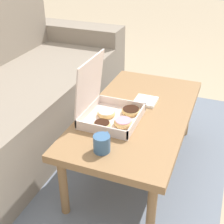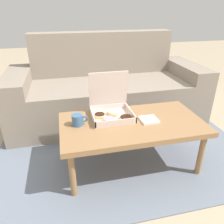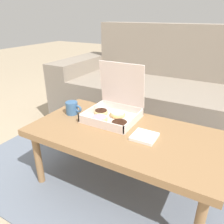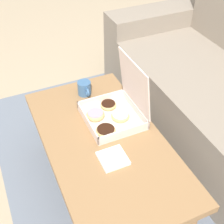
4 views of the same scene
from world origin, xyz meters
name	(u,v)px [view 3 (image 3 of 4)]	position (x,y,z in m)	size (l,w,h in m)	color
ground_plane	(128,177)	(0.00, 0.00, 0.00)	(12.00, 12.00, 0.00)	tan
area_rug	(145,154)	(0.00, 0.30, 0.01)	(2.23, 1.87, 0.01)	slate
couch	(168,97)	(0.00, 0.82, 0.32)	(2.11, 0.84, 0.94)	gray
coffee_table	(124,137)	(0.00, -0.09, 0.37)	(1.08, 0.58, 0.41)	#997047
pastry_box	(113,110)	(-0.13, 0.02, 0.46)	(0.31, 0.29, 0.34)	silver
coffee_mug	(72,108)	(-0.40, -0.05, 0.45)	(0.12, 0.08, 0.08)	#3D6693
napkin_stack	(144,136)	(0.13, -0.10, 0.42)	(0.13, 0.13, 0.02)	white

